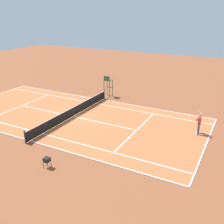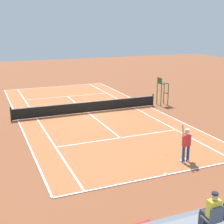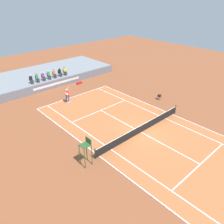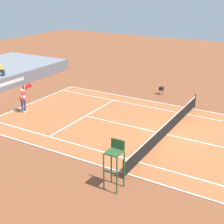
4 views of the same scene
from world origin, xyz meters
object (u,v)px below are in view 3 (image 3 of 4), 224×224
at_px(spectator_seated_1, 37,78).
at_px(spectator_seated_5, 60,72).
at_px(tennis_ball, 76,104).
at_px(umpire_chair, 86,149).
at_px(spectator_seated_0, 31,79).
at_px(spectator_seated_3, 49,75).
at_px(spectator_seated_2, 43,76).
at_px(spectator_seated_4, 54,74).
at_px(equipment_bag, 79,83).
at_px(ball_hopper, 159,96).
at_px(spectator_seated_6, 65,71).
at_px(tennis_player, 67,95).

relative_size(spectator_seated_1, spectator_seated_5, 1.00).
xyz_separation_m(tennis_ball, umpire_chair, (-5.60, -9.84, 1.52)).
bearing_deg(spectator_seated_0, spectator_seated_1, 0.00).
bearing_deg(spectator_seated_3, umpire_chair, -109.50).
height_order(spectator_seated_5, tennis_ball, spectator_seated_5).
distance_m(spectator_seated_2, spectator_seated_4, 1.78).
height_order(spectator_seated_1, equipment_bag, spectator_seated_1).
distance_m(spectator_seated_3, umpire_chair, 18.42).
distance_m(spectator_seated_1, ball_hopper, 17.18).
relative_size(spectator_seated_3, tennis_ball, 18.60).
distance_m(spectator_seated_1, spectator_seated_4, 2.73).
bearing_deg(spectator_seated_6, tennis_player, -120.07).
bearing_deg(ball_hopper, equipment_bag, 110.95).
xyz_separation_m(spectator_seated_2, spectator_seated_6, (3.58, 0.00, 0.00)).
relative_size(spectator_seated_1, spectator_seated_4, 1.00).
xyz_separation_m(spectator_seated_5, spectator_seated_6, (0.85, 0.00, 0.00)).
height_order(spectator_seated_2, spectator_seated_5, same).
distance_m(spectator_seated_0, spectator_seated_2, 1.82).
relative_size(spectator_seated_4, spectator_seated_5, 1.00).
distance_m(spectator_seated_2, tennis_ball, 7.73).
distance_m(spectator_seated_1, tennis_ball, 7.83).
bearing_deg(spectator_seated_2, tennis_player, -91.02).
xyz_separation_m(umpire_chair, ball_hopper, (14.46, 3.54, -0.98)).
bearing_deg(tennis_player, spectator_seated_3, 81.27).
bearing_deg(tennis_player, tennis_ball, -69.14).
relative_size(spectator_seated_1, equipment_bag, 1.37).
relative_size(spectator_seated_1, umpire_chair, 0.52).
relative_size(spectator_seated_0, umpire_chair, 0.52).
bearing_deg(equipment_bag, tennis_ball, -128.58).
xyz_separation_m(spectator_seated_2, tennis_player, (-0.11, -6.39, -0.79)).
xyz_separation_m(spectator_seated_1, tennis_player, (0.83, -6.39, -0.79)).
height_order(spectator_seated_1, spectator_seated_2, same).
distance_m(spectator_seated_4, tennis_player, 6.71).
xyz_separation_m(spectator_seated_1, spectator_seated_4, (2.73, 0.00, 0.00)).
height_order(tennis_ball, umpire_chair, umpire_chair).
bearing_deg(ball_hopper, spectator_seated_1, 126.22).
xyz_separation_m(spectator_seated_4, tennis_ball, (-1.46, -7.52, -1.75)).
relative_size(spectator_seated_4, spectator_seated_6, 1.00).
height_order(spectator_seated_2, ball_hopper, spectator_seated_2).
distance_m(spectator_seated_5, umpire_chair, 19.12).
bearing_deg(tennis_player, equipment_bag, 42.06).
height_order(spectator_seated_0, tennis_ball, spectator_seated_0).
distance_m(spectator_seated_4, equipment_bag, 3.91).
bearing_deg(spectator_seated_0, spectator_seated_2, 0.00).
bearing_deg(spectator_seated_6, spectator_seated_0, 180.00).
bearing_deg(spectator_seated_6, spectator_seated_1, 180.00).
bearing_deg(spectator_seated_6, umpire_chair, -117.05).
bearing_deg(umpire_chair, spectator_seated_0, 78.73).
xyz_separation_m(spectator_seated_3, tennis_player, (-0.98, -6.39, -0.79)).
relative_size(spectator_seated_5, tennis_ball, 18.60).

